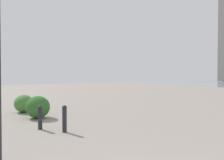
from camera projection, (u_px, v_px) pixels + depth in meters
name	position (u px, v px, depth m)	size (l,w,h in m)	color
bollard_near	(64.00, 118.00, 5.96)	(0.13, 0.13, 0.74)	#232328
bollard_mid	(40.00, 117.00, 6.28)	(0.13, 0.13, 0.69)	#232328
shrub_low	(38.00, 107.00, 7.94)	(0.94, 0.85, 0.80)	#2D6628
shrub_round	(24.00, 104.00, 9.18)	(0.86, 0.78, 0.73)	#477F38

